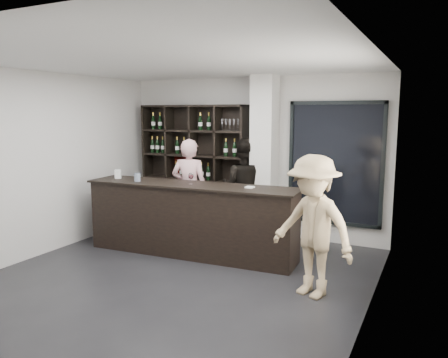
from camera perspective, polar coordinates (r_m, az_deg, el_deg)
The scene contains 12 objects.
floor at distance 6.10m, azimuth -6.80°, elevation -13.16°, with size 5.00×5.50×0.01m, color black.
wine_shelf at distance 8.52m, azimuth -3.98°, elevation 1.53°, with size 2.20×0.35×2.40m, color black, non-canonical shape.
structural_column at distance 7.75m, azimuth 5.26°, elevation 2.67°, with size 0.40×0.40×2.90m, color silver.
glass_panel at distance 7.62m, azimuth 14.30°, elevation 1.95°, with size 1.60×0.08×2.10m.
tasting_counter at distance 6.99m, azimuth -4.34°, elevation -5.28°, with size 3.47×0.72×1.15m.
taster_pink at distance 7.79m, azimuth -4.52°, elevation -1.37°, with size 0.66×0.43×1.80m, color #D19D9E.
taster_black at distance 7.89m, azimuth 2.74°, elevation -1.20°, with size 0.88×0.69×1.81m, color black.
customer at distance 5.47m, azimuth 11.53°, elevation -6.10°, with size 1.14×0.65×1.76m, color tan.
wine_glass at distance 6.83m, azimuth -4.34°, elevation 0.13°, with size 0.08×0.08×0.20m, color white, non-canonical shape.
spit_cup at distance 7.24m, azimuth -11.25°, elevation 0.22°, with size 0.10×0.10×0.14m, color silver.
napkin_stack at distance 6.51m, azimuth 3.39°, elevation -1.08°, with size 0.12×0.12×0.02m, color white.
card_stand at distance 7.62m, azimuth -13.68°, elevation 0.62°, with size 0.10×0.05×0.15m, color white.
Camera 1 is at (3.13, -4.72, 2.26)m, focal length 35.00 mm.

